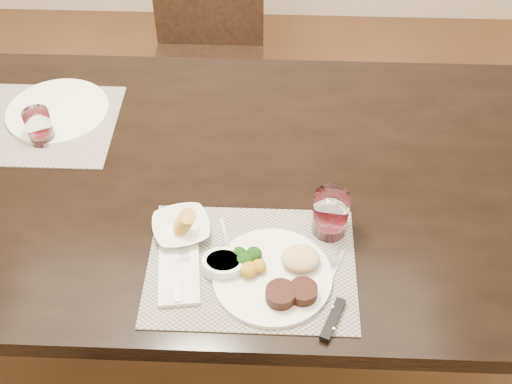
{
  "coord_description": "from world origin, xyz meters",
  "views": [
    {
      "loc": [
        0.27,
        -1.14,
        1.9
      ],
      "look_at": [
        0.23,
        -0.13,
        0.82
      ],
      "focal_mm": 45.0,
      "sensor_mm": 36.0,
      "label": 1
    }
  ],
  "objects_px": {
    "dinner_plate": "(278,275)",
    "steak_knife": "(332,308)",
    "wine_glass_near": "(330,215)",
    "far_plate": "(58,111)",
    "cracker_bowl": "(181,228)",
    "chair_far": "(208,46)"
  },
  "relations": [
    {
      "from": "dinner_plate",
      "to": "steak_knife",
      "type": "bearing_deg",
      "value": -38.96
    },
    {
      "from": "cracker_bowl",
      "to": "wine_glass_near",
      "type": "height_order",
      "value": "wine_glass_near"
    },
    {
      "from": "cracker_bowl",
      "to": "far_plate",
      "type": "relative_size",
      "value": 0.58
    },
    {
      "from": "chair_far",
      "to": "far_plate",
      "type": "relative_size",
      "value": 3.21
    },
    {
      "from": "steak_knife",
      "to": "far_plate",
      "type": "height_order",
      "value": "same"
    },
    {
      "from": "dinner_plate",
      "to": "cracker_bowl",
      "type": "xyz_separation_m",
      "value": [
        -0.22,
        0.12,
        0.0
      ]
    },
    {
      "from": "steak_knife",
      "to": "cracker_bowl",
      "type": "bearing_deg",
      "value": 172.72
    },
    {
      "from": "cracker_bowl",
      "to": "wine_glass_near",
      "type": "bearing_deg",
      "value": 3.93
    },
    {
      "from": "dinner_plate",
      "to": "steak_knife",
      "type": "relative_size",
      "value": 1.08
    },
    {
      "from": "wine_glass_near",
      "to": "far_plate",
      "type": "distance_m",
      "value": 0.84
    },
    {
      "from": "dinner_plate",
      "to": "steak_knife",
      "type": "distance_m",
      "value": 0.14
    },
    {
      "from": "dinner_plate",
      "to": "wine_glass_near",
      "type": "bearing_deg",
      "value": 44.92
    },
    {
      "from": "chair_far",
      "to": "wine_glass_near",
      "type": "bearing_deg",
      "value": -70.29
    },
    {
      "from": "steak_knife",
      "to": "cracker_bowl",
      "type": "xyz_separation_m",
      "value": [
        -0.34,
        0.19,
        0.01
      ]
    },
    {
      "from": "chair_far",
      "to": "dinner_plate",
      "type": "height_order",
      "value": "chair_far"
    },
    {
      "from": "steak_knife",
      "to": "far_plate",
      "type": "xyz_separation_m",
      "value": [
        -0.73,
        0.61,
        0.0
      ]
    },
    {
      "from": "chair_far",
      "to": "cracker_bowl",
      "type": "bearing_deg",
      "value": -87.08
    },
    {
      "from": "dinner_plate",
      "to": "wine_glass_near",
      "type": "height_order",
      "value": "wine_glass_near"
    },
    {
      "from": "far_plate",
      "to": "steak_knife",
      "type": "bearing_deg",
      "value": -39.87
    },
    {
      "from": "dinner_plate",
      "to": "steak_knife",
      "type": "height_order",
      "value": "dinner_plate"
    },
    {
      "from": "cracker_bowl",
      "to": "chair_far",
      "type": "bearing_deg",
      "value": 92.92
    },
    {
      "from": "chair_far",
      "to": "dinner_plate",
      "type": "relative_size",
      "value": 3.45
    }
  ]
}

